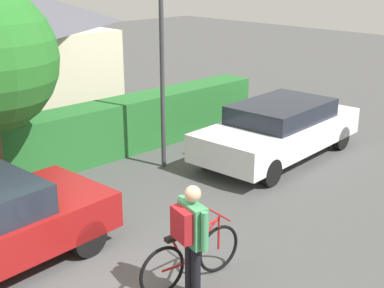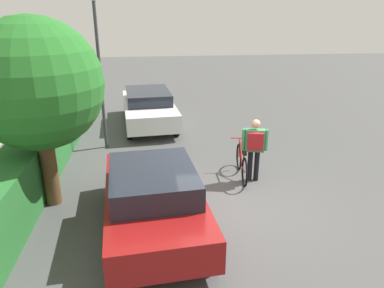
{
  "view_description": "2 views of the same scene",
  "coord_description": "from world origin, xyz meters",
  "px_view_note": "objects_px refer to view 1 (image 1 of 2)",
  "views": [
    {
      "loc": [
        -3.19,
        -5.4,
        4.41
      ],
      "look_at": [
        3.14,
        1.21,
        1.3
      ],
      "focal_mm": 49.92,
      "sensor_mm": 36.0,
      "label": 1
    },
    {
      "loc": [
        -6.91,
        1.87,
        4.16
      ],
      "look_at": [
        1.95,
        0.73,
        0.83
      ],
      "focal_mm": 32.93,
      "sensor_mm": 36.0,
      "label": 2
    }
  ],
  "objects_px": {
    "parked_car_far": "(279,128)",
    "bicycle": "(192,258)",
    "street_lamp": "(161,33)",
    "person_rider": "(191,231)"
  },
  "relations": [
    {
      "from": "parked_car_far",
      "to": "bicycle",
      "type": "height_order",
      "value": "parked_car_far"
    },
    {
      "from": "parked_car_far",
      "to": "street_lamp",
      "type": "relative_size",
      "value": 0.99
    },
    {
      "from": "person_rider",
      "to": "bicycle",
      "type": "bearing_deg",
      "value": 44.31
    },
    {
      "from": "bicycle",
      "to": "street_lamp",
      "type": "distance_m",
      "value": 5.4
    },
    {
      "from": "bicycle",
      "to": "person_rider",
      "type": "height_order",
      "value": "person_rider"
    },
    {
      "from": "person_rider",
      "to": "street_lamp",
      "type": "height_order",
      "value": "street_lamp"
    },
    {
      "from": "person_rider",
      "to": "parked_car_far",
      "type": "bearing_deg",
      "value": 26.04
    },
    {
      "from": "bicycle",
      "to": "street_lamp",
      "type": "relative_size",
      "value": 0.37
    },
    {
      "from": "parked_car_far",
      "to": "bicycle",
      "type": "relative_size",
      "value": 2.67
    },
    {
      "from": "parked_car_far",
      "to": "street_lamp",
      "type": "distance_m",
      "value": 3.6
    }
  ]
}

